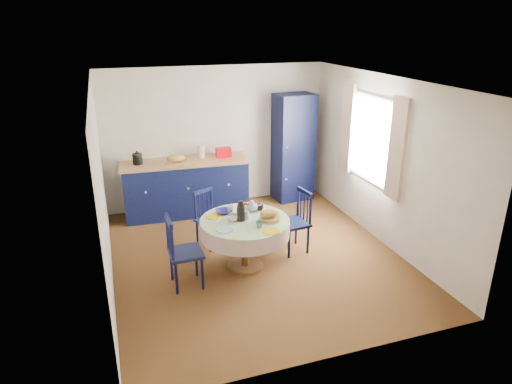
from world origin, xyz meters
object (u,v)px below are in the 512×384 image
mug_c (260,207)px  mug_d (230,209)px  chair_far (209,218)px  chair_right (296,221)px  cobalt_bowl (224,212)px  kitchen_counter (186,187)px  chair_left (182,251)px  mug_a (233,217)px  pantry_cabinet (293,148)px  dining_table (245,228)px  mug_b (259,225)px

mug_c → mug_d: 0.41m
chair_far → chair_right: 1.29m
chair_right → cobalt_bowl: (-1.07, 0.04, 0.28)m
kitchen_counter → mug_d: size_ratio=21.01×
chair_left → mug_a: size_ratio=7.79×
chair_far → mug_d: (0.18, -0.54, 0.33)m
chair_right → mug_a: (-1.01, -0.24, 0.30)m
mug_a → kitchen_counter: bearing=96.8°
pantry_cabinet → kitchen_counter: bearing=177.3°
pantry_cabinet → mug_c: size_ratio=18.02×
mug_a → mug_d: same height
dining_table → cobalt_bowl: 0.40m
chair_far → cobalt_bowl: (0.09, -0.54, 0.31)m
kitchen_counter → cobalt_bowl: (0.20, -1.85, 0.26)m
chair_left → mug_d: bearing=-59.2°
mug_a → mug_c: bearing=26.6°
kitchen_counter → pantry_cabinet: (2.05, 0.10, 0.50)m
pantry_cabinet → mug_a: bearing=-134.4°
pantry_cabinet → mug_c: 2.42m
chair_left → mug_a: bearing=-76.3°
kitchen_counter → mug_a: size_ratio=17.71×
pantry_cabinet → mug_c: bearing=-129.4°
dining_table → cobalt_bowl: (-0.22, 0.30, 0.15)m
mug_b → chair_left: bearing=173.0°
mug_a → mug_b: bearing=-50.1°
pantry_cabinet → chair_left: 3.53m
mug_a → chair_right: bearing=13.4°
mug_b → mug_a: bearing=129.9°
mug_b → dining_table: bearing=108.0°
chair_right → mug_c: size_ratio=8.45×
chair_right → mug_b: chair_right is taller
chair_left → mug_a: 0.80m
mug_a → mug_d: 0.29m
chair_right → cobalt_bowl: bearing=-99.6°
pantry_cabinet → chair_far: pantry_cabinet is taller
chair_left → chair_far: bearing=-31.1°
mug_d → dining_table: bearing=-68.2°
dining_table → chair_left: size_ratio=1.24×
mug_d → cobalt_bowl: bearing=-174.9°
chair_far → mug_c: (0.59, -0.60, 0.33)m
chair_far → kitchen_counter: bearing=67.3°
mug_b → mug_d: 0.64m
kitchen_counter → cobalt_bowl: kitchen_counter is taller
mug_c → chair_right: bearing=1.5°
mug_d → cobalt_bowl: size_ratio=0.46×
dining_table → chair_left: 0.91m
kitchen_counter → mug_b: (0.52, -2.44, 0.27)m
pantry_cabinet → cobalt_bowl: pantry_cabinet is taller
mug_d → chair_far: bearing=109.0°
chair_left → mug_d: 0.95m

